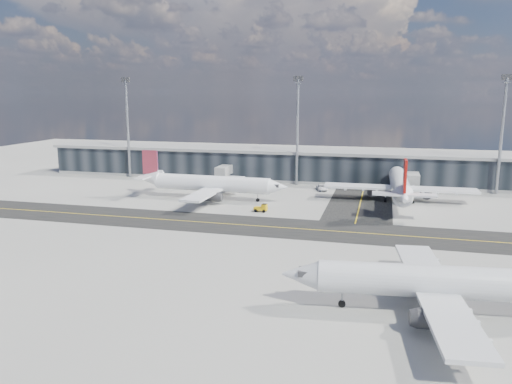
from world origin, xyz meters
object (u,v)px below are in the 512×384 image
baggage_tug (262,208)px  airliner_near (449,283)px  service_van (322,188)px  airliner_redtail (400,185)px  airliner_af (210,184)px

baggage_tug → airliner_near: bearing=43.4°
airliner_near → service_van: bearing=11.9°
airliner_redtail → baggage_tug: bearing=-150.3°
baggage_tug → service_van: (9.31, 26.73, -0.15)m
airliner_af → airliner_near: size_ratio=0.99×
airliner_af → airliner_near: bearing=43.5°
airliner_redtail → airliner_near: 59.36m
airliner_redtail → service_van: size_ratio=7.85×
airliner_redtail → airliner_af: bearing=-171.7°
airliner_near → service_van: airliner_near is taller
baggage_tug → service_van: 28.31m
baggage_tug → service_van: baggage_tug is taller
baggage_tug → service_van: bearing=167.0°
airliner_af → baggage_tug: (14.98, -9.62, -2.79)m
airliner_af → service_van: airliner_af is taller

